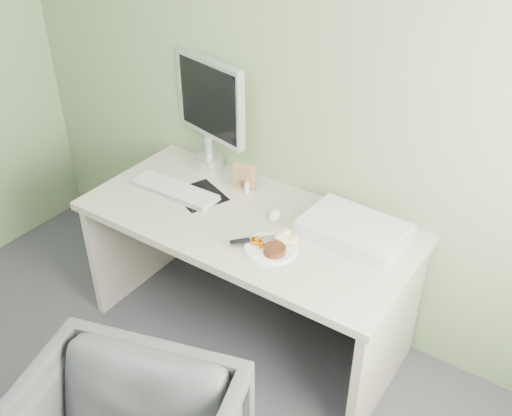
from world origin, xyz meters
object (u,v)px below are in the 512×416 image
Objects in this scene: plate at (271,248)px; scanner at (354,231)px; desk at (247,249)px; monitor at (209,108)px.

scanner reaches higher than plate.
monitor is (-0.45, 0.32, 0.52)m from desk.
scanner is at bearing 16.93° from desk.
plate is 0.38m from scanner.
scanner is (0.26, 0.28, 0.03)m from plate.
desk is at bearing -20.98° from monitor.
plate is at bearing -19.69° from monitor.
plate is 0.40× the size of monitor.
scanner is 0.99m from monitor.
monitor is (-0.93, 0.17, 0.30)m from scanner.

